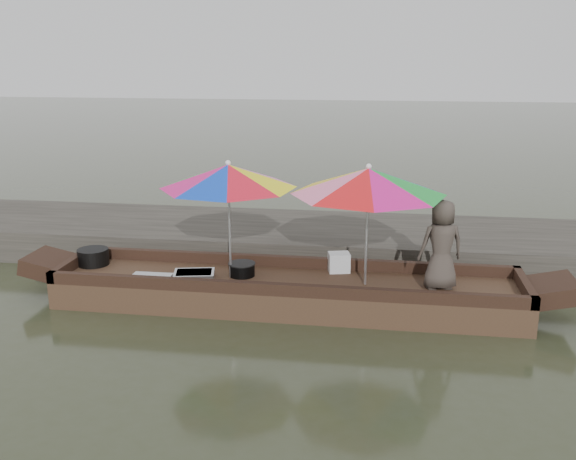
# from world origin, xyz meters

# --- Properties ---
(water) EXTENTS (80.00, 80.00, 0.00)m
(water) POSITION_xyz_m (0.00, 0.00, 0.00)
(water) COLOR #2F341F
(water) RESTS_ON ground
(dock) EXTENTS (22.00, 2.20, 0.50)m
(dock) POSITION_xyz_m (0.00, 2.20, 0.25)
(dock) COLOR #2D2B26
(dock) RESTS_ON ground
(boat_hull) EXTENTS (6.04, 1.20, 0.35)m
(boat_hull) POSITION_xyz_m (0.00, 0.00, 0.17)
(boat_hull) COLOR #372418
(boat_hull) RESTS_ON water
(cooking_pot) EXTENTS (0.43, 0.43, 0.22)m
(cooking_pot) POSITION_xyz_m (-2.77, 0.23, 0.46)
(cooking_pot) COLOR black
(cooking_pot) RESTS_ON boat_hull
(tray_crayfish) EXTENTS (0.59, 0.47, 0.09)m
(tray_crayfish) POSITION_xyz_m (-1.21, -0.12, 0.39)
(tray_crayfish) COLOR silver
(tray_crayfish) RESTS_ON boat_hull
(tray_scallop) EXTENTS (0.53, 0.37, 0.06)m
(tray_scallop) POSITION_xyz_m (-1.75, -0.30, 0.38)
(tray_scallop) COLOR silver
(tray_scallop) RESTS_ON boat_hull
(charcoal_grill) EXTENTS (0.34, 0.34, 0.16)m
(charcoal_grill) POSITION_xyz_m (-0.62, 0.09, 0.43)
(charcoal_grill) COLOR black
(charcoal_grill) RESTS_ON boat_hull
(supply_bag) EXTENTS (0.32, 0.28, 0.26)m
(supply_bag) POSITION_xyz_m (0.64, 0.45, 0.48)
(supply_bag) COLOR silver
(supply_bag) RESTS_ON boat_hull
(vendor) EXTENTS (0.64, 0.51, 1.15)m
(vendor) POSITION_xyz_m (1.93, -0.01, 0.92)
(vendor) COLOR #403731
(vendor) RESTS_ON boat_hull
(umbrella_bow) EXTENTS (2.08, 2.08, 1.55)m
(umbrella_bow) POSITION_xyz_m (-0.75, 0.00, 1.12)
(umbrella_bow) COLOR pink
(umbrella_bow) RESTS_ON boat_hull
(umbrella_stern) EXTENTS (2.11, 2.11, 1.55)m
(umbrella_stern) POSITION_xyz_m (1.01, 0.00, 1.12)
(umbrella_stern) COLOR blue
(umbrella_stern) RESTS_ON boat_hull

